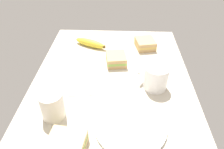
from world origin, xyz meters
The scene contains 9 objects.
tabletop centered at (0.00, 0.00, 1.00)cm, with size 90.00×64.00×2.00cm, color #BCB29E.
plate_of_food centered at (-23.47, -6.94, 2.60)cm, with size 22.94×22.94×1.20cm.
coffee_mug_black centered at (-3.28, -16.73, 6.80)cm, with size 9.75×11.29×9.32cm.
coffee_mug_milky centered at (-19.57, 18.50, 6.90)cm, with size 9.86×7.72×9.52cm.
sandwich_main centered at (12.30, -1.28, 4.20)cm, with size 10.46×9.67×4.40cm.
sandwich_side centered at (26.92, -15.29, 4.20)cm, with size 11.34×10.57×4.40cm.
sandwich_extra centered at (-33.44, 11.67, 4.20)cm, with size 12.90×11.90×4.40cm.
banana centered at (26.91, 12.10, 3.88)cm, with size 10.56×16.95×3.75cm.
paper_napkin centered at (-2.75, 10.02, 2.15)cm, with size 13.78×13.78×0.30cm, color white.
Camera 1 is at (-68.06, -3.07, 57.23)cm, focal length 34.64 mm.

